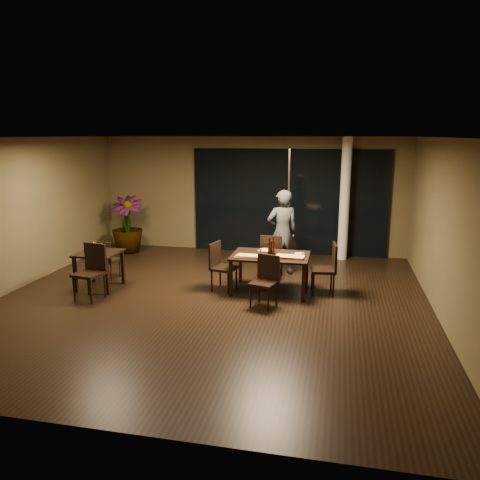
# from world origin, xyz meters

# --- Properties ---
(ground) EXTENTS (8.00, 8.00, 0.00)m
(ground) POSITION_xyz_m (0.00, 0.00, 0.00)
(ground) COLOR black
(ground) RESTS_ON ground
(wall_back) EXTENTS (8.00, 0.10, 3.00)m
(wall_back) POSITION_xyz_m (0.00, 4.05, 1.50)
(wall_back) COLOR brown
(wall_back) RESTS_ON ground
(wall_front) EXTENTS (8.00, 0.10, 3.00)m
(wall_front) POSITION_xyz_m (0.00, -4.05, 1.50)
(wall_front) COLOR brown
(wall_front) RESTS_ON ground
(wall_left) EXTENTS (0.10, 8.00, 3.00)m
(wall_left) POSITION_xyz_m (-4.05, 0.00, 1.50)
(wall_left) COLOR brown
(wall_left) RESTS_ON ground
(wall_right) EXTENTS (0.10, 8.00, 3.00)m
(wall_right) POSITION_xyz_m (4.05, 0.00, 1.50)
(wall_right) COLOR brown
(wall_right) RESTS_ON ground
(ceiling) EXTENTS (8.00, 8.00, 0.04)m
(ceiling) POSITION_xyz_m (0.00, 0.00, 3.02)
(ceiling) COLOR silver
(ceiling) RESTS_ON wall_back
(window_panel) EXTENTS (5.00, 0.06, 2.70)m
(window_panel) POSITION_xyz_m (1.00, 3.96, 1.35)
(window_panel) COLOR black
(window_panel) RESTS_ON ground
(column) EXTENTS (0.24, 0.24, 3.00)m
(column) POSITION_xyz_m (2.40, 3.65, 1.50)
(column) COLOR silver
(column) RESTS_ON ground
(main_table) EXTENTS (1.50, 1.00, 0.75)m
(main_table) POSITION_xyz_m (1.00, 0.80, 0.68)
(main_table) COLOR black
(main_table) RESTS_ON ground
(side_table) EXTENTS (0.80, 0.80, 0.75)m
(side_table) POSITION_xyz_m (-2.40, 0.30, 0.62)
(side_table) COLOR black
(side_table) RESTS_ON ground
(chair_main_far) EXTENTS (0.46, 0.46, 0.99)m
(chair_main_far) POSITION_xyz_m (0.91, 1.59, 0.55)
(chair_main_far) COLOR black
(chair_main_far) RESTS_ON ground
(chair_main_near) EXTENTS (0.53, 0.53, 0.93)m
(chair_main_near) POSITION_xyz_m (1.03, 0.03, 0.52)
(chair_main_near) COLOR black
(chair_main_near) RESTS_ON ground
(chair_main_left) EXTENTS (0.54, 0.54, 0.97)m
(chair_main_left) POSITION_xyz_m (0.01, 0.70, 0.54)
(chair_main_left) COLOR black
(chair_main_left) RESTS_ON ground
(chair_main_right) EXTENTS (0.52, 0.52, 1.01)m
(chair_main_right) POSITION_xyz_m (2.11, 0.91, 0.56)
(chair_main_right) COLOR black
(chair_main_right) RESTS_ON ground
(chair_side_far) EXTENTS (0.44, 0.44, 0.84)m
(chair_side_far) POSITION_xyz_m (-2.56, 0.89, 0.47)
(chair_side_far) COLOR black
(chair_side_far) RESTS_ON ground
(chair_side_near) EXTENTS (0.56, 0.56, 1.04)m
(chair_side_near) POSITION_xyz_m (-2.25, -0.26, 0.58)
(chair_side_near) COLOR black
(chair_side_near) RESTS_ON ground
(diner) EXTENTS (0.75, 0.63, 1.89)m
(diner) POSITION_xyz_m (1.08, 2.05, 0.94)
(diner) COLOR #2D2F32
(diner) RESTS_ON ground
(potted_plant) EXTENTS (0.95, 0.95, 1.48)m
(potted_plant) POSITION_xyz_m (-3.15, 3.19, 0.74)
(potted_plant) COLOR #174617
(potted_plant) RESTS_ON ground
(pizza_board_left) EXTENTS (0.60, 0.32, 0.01)m
(pizza_board_left) POSITION_xyz_m (0.64, 0.55, 0.76)
(pizza_board_left) COLOR #452916
(pizza_board_left) RESTS_ON main_table
(pizza_board_right) EXTENTS (0.55, 0.31, 0.01)m
(pizza_board_right) POSITION_xyz_m (1.40, 0.66, 0.76)
(pizza_board_right) COLOR #492A17
(pizza_board_right) RESTS_ON main_table
(oblong_pizza_left) EXTENTS (0.48, 0.23, 0.02)m
(oblong_pizza_left) POSITION_xyz_m (0.64, 0.55, 0.77)
(oblong_pizza_left) COLOR maroon
(oblong_pizza_left) RESTS_ON pizza_board_left
(oblong_pizza_right) EXTENTS (0.52, 0.26, 0.02)m
(oblong_pizza_right) POSITION_xyz_m (1.40, 0.66, 0.77)
(oblong_pizza_right) COLOR maroon
(oblong_pizza_right) RESTS_ON pizza_board_right
(round_pizza) EXTENTS (0.28, 0.28, 0.01)m
(round_pizza) POSITION_xyz_m (0.86, 1.12, 0.76)
(round_pizza) COLOR #AF2813
(round_pizza) RESTS_ON main_table
(bottle_a) EXTENTS (0.07, 0.07, 0.33)m
(bottle_a) POSITION_xyz_m (0.97, 0.88, 0.92)
(bottle_a) COLOR black
(bottle_a) RESTS_ON main_table
(bottle_b) EXTENTS (0.07, 0.07, 0.31)m
(bottle_b) POSITION_xyz_m (1.06, 0.79, 0.90)
(bottle_b) COLOR black
(bottle_b) RESTS_ON main_table
(bottle_c) EXTENTS (0.07, 0.07, 0.34)m
(bottle_c) POSITION_xyz_m (1.04, 0.91, 0.92)
(bottle_c) COLOR black
(bottle_c) RESTS_ON main_table
(tumbler_left) EXTENTS (0.08, 0.08, 0.09)m
(tumbler_left) POSITION_xyz_m (0.78, 0.84, 0.80)
(tumbler_left) COLOR white
(tumbler_left) RESTS_ON main_table
(tumbler_right) EXTENTS (0.08, 0.08, 0.09)m
(tumbler_right) POSITION_xyz_m (1.21, 0.90, 0.80)
(tumbler_right) COLOR white
(tumbler_right) RESTS_ON main_table
(napkin_near) EXTENTS (0.19, 0.12, 0.01)m
(napkin_near) POSITION_xyz_m (1.58, 0.73, 0.76)
(napkin_near) COLOR white
(napkin_near) RESTS_ON main_table
(napkin_far) EXTENTS (0.19, 0.13, 0.01)m
(napkin_far) POSITION_xyz_m (1.55, 0.99, 0.76)
(napkin_far) COLOR white
(napkin_far) RESTS_ON main_table
(wine_glass_a) EXTENTS (0.08, 0.08, 0.19)m
(wine_glass_a) POSITION_xyz_m (-2.54, 0.41, 0.85)
(wine_glass_a) COLOR white
(wine_glass_a) RESTS_ON side_table
(wine_glass_b) EXTENTS (0.08, 0.08, 0.19)m
(wine_glass_b) POSITION_xyz_m (-2.30, 0.25, 0.84)
(wine_glass_b) COLOR white
(wine_glass_b) RESTS_ON side_table
(side_napkin) EXTENTS (0.20, 0.16, 0.01)m
(side_napkin) POSITION_xyz_m (-2.34, 0.09, 0.76)
(side_napkin) COLOR white
(side_napkin) RESTS_ON side_table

